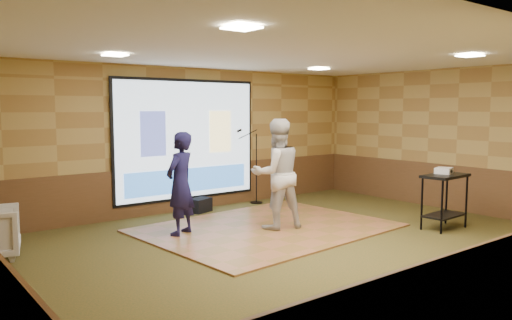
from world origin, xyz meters
TOP-DOWN VIEW (x-y plane):
  - ground at (0.00, 0.00)m, footprint 9.00×9.00m
  - room_shell at (0.00, 0.00)m, footprint 9.04×7.04m
  - wainscot_back at (0.00, 3.48)m, footprint 9.00×0.04m
  - wainscot_right at (4.48, 0.00)m, footprint 0.04×7.00m
  - projector_screen at (0.00, 3.44)m, footprint 3.32×0.06m
  - downlight_nw at (-2.20, 1.80)m, footprint 0.32×0.32m
  - downlight_ne at (2.20, 1.80)m, footprint 0.32×0.32m
  - downlight_sw at (-2.20, -1.50)m, footprint 0.32×0.32m
  - downlight_se at (2.20, -1.50)m, footprint 0.32×0.32m
  - dance_floor at (0.29, 1.14)m, footprint 4.46×3.53m
  - player_left at (-1.19, 1.64)m, footprint 0.75×0.66m
  - player_right at (0.38, 0.99)m, footprint 1.10×0.96m
  - av_table at (2.80, -0.80)m, footprint 0.93×0.49m
  - projector at (2.89, -0.71)m, footprint 0.38×0.35m
  - mic_stand at (1.57, 3.19)m, footprint 0.67×0.27m
  - duffel_bag at (0.10, 3.13)m, footprint 0.54×0.44m

SIDE VIEW (x-z plane):
  - ground at x=0.00m, z-range 0.00..0.00m
  - dance_floor at x=0.29m, z-range 0.00..0.03m
  - duffel_bag at x=0.10m, z-range 0.00..0.29m
  - wainscot_back at x=0.00m, z-range 0.00..0.95m
  - wainscot_right at x=4.48m, z-range 0.00..0.95m
  - mic_stand at x=1.57m, z-range -0.36..1.35m
  - av_table at x=2.80m, z-range 0.20..1.18m
  - player_left at x=-1.19m, z-range 0.03..1.77m
  - player_right at x=0.38m, z-range 0.03..1.97m
  - projector at x=2.89m, z-range 0.98..1.09m
  - projector_screen at x=0.00m, z-range 0.21..2.73m
  - room_shell at x=0.00m, z-range 0.58..3.60m
  - downlight_nw at x=-2.20m, z-range 2.96..2.98m
  - downlight_ne at x=2.20m, z-range 2.96..2.98m
  - downlight_sw at x=-2.20m, z-range 2.96..2.98m
  - downlight_se at x=2.20m, z-range 2.96..2.98m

